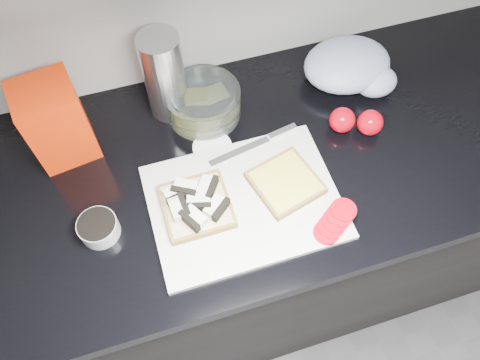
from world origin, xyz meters
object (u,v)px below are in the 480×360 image
cutting_board (244,202)px  glass_bowl (203,103)px  steel_canister (164,76)px  bread_bag (56,122)px

cutting_board → glass_bowl: (-0.02, 0.27, 0.03)m
cutting_board → steel_canister: steel_canister is taller
glass_bowl → bread_bag: (-0.32, -0.01, 0.06)m
cutting_board → bread_bag: (-0.34, 0.26, 0.09)m
cutting_board → steel_canister: size_ratio=1.81×
cutting_board → bread_bag: 0.44m
glass_bowl → bread_bag: bread_bag is taller
cutting_board → glass_bowl: 0.27m
cutting_board → glass_bowl: bearing=93.7°
bread_bag → cutting_board: bearing=-46.0°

